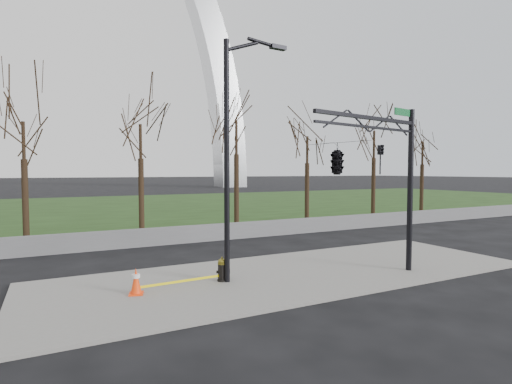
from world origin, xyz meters
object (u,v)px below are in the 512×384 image
traffic_cone (136,281)px  street_light (233,143)px  fire_hydrant (222,270)px  traffic_signal_mast (353,159)px

traffic_cone → street_light: size_ratio=0.10×
fire_hydrant → traffic_signal_mast: (3.53, -2.34, 3.68)m
fire_hydrant → street_light: bearing=-1.5°
street_light → traffic_signal_mast: size_ratio=1.37×
fire_hydrant → traffic_cone: size_ratio=1.03×
street_light → fire_hydrant: bearing=154.9°
fire_hydrant → traffic_signal_mast: traffic_signal_mast is taller
fire_hydrant → street_light: 4.24m
traffic_cone → traffic_signal_mast: bearing=-18.9°
traffic_cone → street_light: 5.26m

